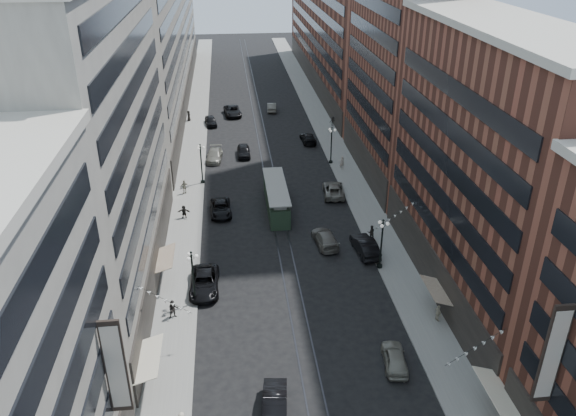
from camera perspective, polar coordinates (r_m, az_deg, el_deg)
name	(u,v)px	position (r m, az deg, el deg)	size (l,w,h in m)	color
ground	(268,166)	(81.31, -2.06, 4.25)	(220.00, 220.00, 0.00)	black
sidewalk_west	(194,145)	(90.59, -9.56, 6.37)	(4.00, 180.00, 0.15)	gray
sidewalk_east	(331,139)	(91.87, 4.35, 6.97)	(4.00, 180.00, 0.15)	gray
rail_west	(259,143)	(90.55, -3.00, 6.66)	(0.12, 180.00, 0.02)	#2D2D33
rail_east	(267,142)	(90.63, -2.11, 6.70)	(0.12, 180.00, 0.02)	#2D2D33
building_west_mid	(96,146)	(52.20, -18.93, 6.02)	(8.00, 36.00, 28.00)	#9B978A
building_west_far	(162,33)	(112.93, -12.71, 16.99)	(8.00, 90.00, 26.00)	#9B978A
building_east_mid	(488,172)	(52.04, 19.69, 3.45)	(8.00, 30.00, 24.00)	brown
building_east_tower	(404,17)	(74.97, 11.70, 18.49)	(8.00, 26.00, 42.00)	brown
building_east_far	(331,27)	(123.41, 4.41, 17.86)	(8.00, 72.00, 24.00)	brown
lamppost_sw_far	(193,276)	(51.47, -9.62, -6.82)	(1.03, 1.14, 5.52)	black
lamppost_sw_mid	(201,162)	(75.43, -8.80, 4.61)	(1.03, 1.14, 5.52)	black
lamppost_se_far	(382,242)	(56.60, 9.48, -3.43)	(1.03, 1.14, 5.52)	black
lamppost_se_mid	(331,144)	(81.30, 4.42, 6.52)	(1.03, 1.14, 5.52)	black
streetcar	(276,198)	(68.41, -1.19, 1.01)	(2.51, 11.34, 3.14)	#263C29
car_2	(204,282)	(54.51, -8.50, -7.49)	(2.72, 5.90, 1.64)	black
car_4	(395,358)	(46.63, 10.79, -14.73)	(1.74, 4.32, 1.47)	gray
car_5	(275,406)	(42.19, -1.36, -19.49)	(1.72, 4.95, 1.63)	black
pedestrian_2	(173,309)	(51.21, -11.57, -10.03)	(0.86, 0.47, 1.77)	black
pedestrian_4	(438,313)	(51.62, 15.00, -10.27)	(0.92, 0.42, 1.57)	#BEB89D
car_7	(221,208)	(68.01, -6.86, -0.03)	(2.44, 5.30, 1.47)	black
car_8	(214,155)	(83.95, -7.48, 5.35)	(2.15, 5.29, 1.54)	slate
car_9	(211,121)	(99.22, -7.86, 8.75)	(1.82, 4.52, 1.54)	black
car_10	(365,246)	(60.11, 7.83, -3.82)	(1.84, 5.28, 1.74)	black
car_11	(334,190)	(72.43, 4.65, 1.87)	(2.56, 5.56, 1.55)	slate
car_12	(308,138)	(90.37, 2.05, 7.13)	(2.08, 5.12, 1.49)	black
car_13	(244,151)	(84.97, -4.53, 5.79)	(1.89, 4.71, 1.60)	black
car_14	(272,107)	(106.27, -1.67, 10.22)	(1.63, 4.67, 1.54)	#626157
pedestrian_5	(184,212)	(67.40, -10.53, -0.37)	(1.48, 0.43, 1.59)	black
pedestrian_6	(184,187)	(73.47, -10.48, 2.13)	(1.09, 0.50, 1.86)	#9F9B84
pedestrian_7	(371,232)	(62.47, 8.45, -2.46)	(0.83, 0.45, 1.70)	black
pedestrian_8	(342,163)	(80.10, 5.49, 4.62)	(0.69, 0.45, 1.89)	#B0A292
pedestrian_9	(333,121)	(97.96, 4.56, 8.78)	(1.01, 0.42, 1.57)	black
car_extra_0	(325,238)	(61.26, 3.78, -3.09)	(2.14, 5.26, 1.53)	#625F57
car_extra_1	(233,111)	(104.14, -5.65, 9.78)	(2.76, 5.99, 1.66)	black
pedestrian_extra_1	(189,116)	(101.74, -10.05, 9.22)	(0.88, 0.48, 1.81)	black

